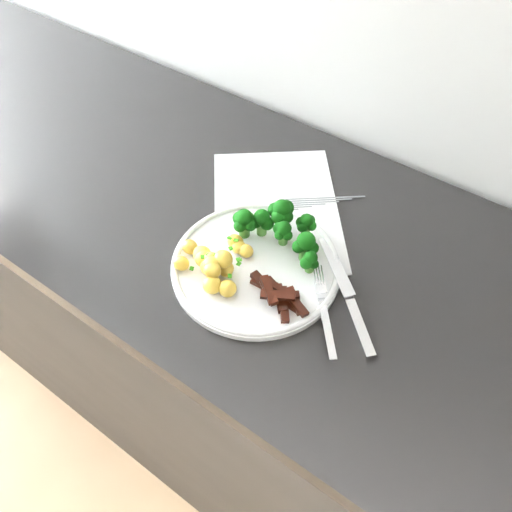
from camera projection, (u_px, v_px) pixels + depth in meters
counter at (264, 361)px, 1.22m from camera, size 2.38×0.60×0.89m
recipe_paper at (276, 209)px, 0.92m from camera, size 0.37×0.38×0.00m
plate at (256, 265)px, 0.83m from camera, size 0.27×0.27×0.02m
broccoli at (281, 227)px, 0.83m from camera, size 0.17×0.09×0.07m
potatoes at (215, 263)px, 0.81m from camera, size 0.13×0.12×0.04m
beef_strips at (278, 295)px, 0.78m from camera, size 0.11×0.06×0.02m
fork at (325, 314)px, 0.76m from camera, size 0.11×0.14×0.02m
knife at (352, 307)px, 0.78m from camera, size 0.18×0.16×0.02m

